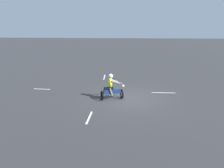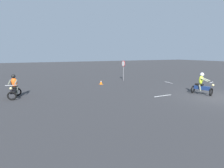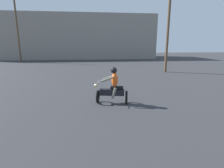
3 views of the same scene
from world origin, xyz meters
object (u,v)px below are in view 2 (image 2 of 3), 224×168
Objects in this scene: motorcycle_rider_foreground at (202,85)px; stop_sign at (123,66)px; traffic_cone_near_left at (101,82)px; motorcycle_rider_background at (14,88)px.

motorcycle_rider_foreground is 8.81m from stop_sign.
traffic_cone_near_left is at bearing -73.16° from motorcycle_rider_foreground.
traffic_cone_near_left is at bearing -150.77° from motorcycle_rider_background.
stop_sign is 3.68m from traffic_cone_near_left.
motorcycle_rider_background is at bearing 107.99° from traffic_cone_near_left.
motorcycle_rider_foreground is 0.72× the size of stop_sign.
stop_sign is (8.55, 1.95, 0.91)m from motorcycle_rider_foreground.
stop_sign is (3.53, -10.73, 0.91)m from motorcycle_rider_background.
motorcycle_rider_foreground is 1.00× the size of motorcycle_rider_background.
stop_sign reaches higher than traffic_cone_near_left.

